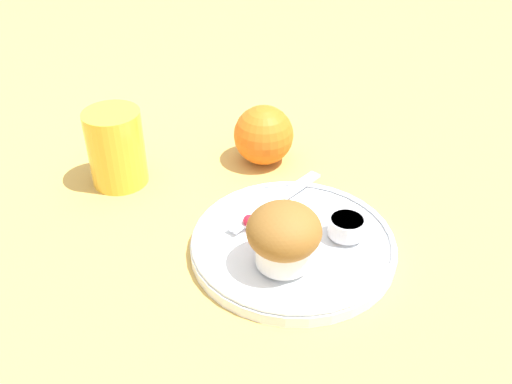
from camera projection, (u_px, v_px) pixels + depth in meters
name	position (u px, v px, depth m)	size (l,w,h in m)	color
ground_plane	(283.00, 254.00, 0.68)	(3.00, 3.00, 0.00)	tan
plate	(291.00, 242.00, 0.68)	(0.25, 0.25, 0.02)	white
muffin	(284.00, 235.00, 0.62)	(0.08, 0.08, 0.07)	silver
cream_ramekin	(347.00, 226.00, 0.68)	(0.04, 0.04, 0.02)	silver
berry_pair	(254.00, 219.00, 0.69)	(0.03, 0.02, 0.02)	#B7192D
butter_knife	(277.00, 200.00, 0.73)	(0.16, 0.07, 0.00)	silver
orange_fruit	(264.00, 135.00, 0.83)	(0.09, 0.09, 0.09)	orange
juice_glass	(116.00, 148.00, 0.78)	(0.08, 0.08, 0.11)	gold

